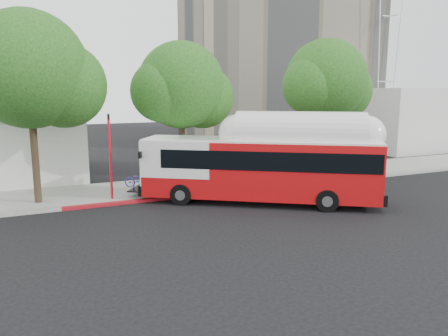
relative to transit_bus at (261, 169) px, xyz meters
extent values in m
plane|color=black|center=(-1.72, -1.27, -1.80)|extent=(120.00, 120.00, 0.00)
cube|color=gray|center=(-1.72, 5.23, -1.72)|extent=(60.00, 5.00, 0.15)
cube|color=gray|center=(-1.72, 2.63, -1.72)|extent=(60.00, 0.30, 0.15)
cube|color=maroon|center=(-4.72, 2.63, -1.72)|extent=(10.00, 0.32, 0.16)
cylinder|color=#2D2116|center=(-10.72, 4.23, 1.24)|extent=(0.36, 0.36, 6.08)
sphere|color=#164714|center=(-10.72, 4.23, 5.04)|extent=(5.80, 5.80, 5.80)
sphere|color=#164714|center=(-9.13, 4.43, 4.28)|extent=(4.35, 4.35, 4.35)
cylinder|color=#2D2116|center=(-2.72, 4.73, 0.92)|extent=(0.36, 0.36, 5.44)
sphere|color=#164714|center=(-2.72, 4.73, 4.32)|extent=(5.00, 5.00, 5.00)
sphere|color=#164714|center=(-1.35, 4.93, 3.64)|extent=(3.75, 3.75, 3.75)
cylinder|color=#2D2116|center=(7.28, 4.53, 1.08)|extent=(0.36, 0.36, 5.76)
sphere|color=#164714|center=(7.28, 4.53, 4.68)|extent=(5.40, 5.40, 5.40)
sphere|color=#164714|center=(8.76, 4.73, 3.96)|extent=(4.05, 4.05, 4.05)
cube|color=silver|center=(28.28, 14.73, 1.20)|extent=(20.00, 12.00, 6.00)
cube|color=red|center=(-0.08, 0.05, 0.01)|extent=(11.47, 8.87, 2.91)
cube|color=black|center=(0.34, -0.23, 0.62)|extent=(10.50, 8.25, 0.95)
cube|color=white|center=(-0.08, 0.05, 1.51)|extent=(11.43, 8.81, 0.10)
cube|color=white|center=(1.59, -1.07, 1.77)|extent=(6.46, 5.25, 0.55)
cube|color=black|center=(-5.54, 3.71, -1.29)|extent=(1.67, 1.95, 0.06)
imported|color=#2D219B|center=(-5.54, 3.71, -0.81)|extent=(1.46, 1.77, 0.91)
cylinder|color=red|center=(-7.12, 3.42, 0.40)|extent=(0.13, 0.13, 4.39)
cube|color=black|center=(-7.12, 3.42, 2.71)|extent=(0.05, 0.44, 0.27)
camera|label=1|loc=(-10.84, -19.60, 4.07)|focal=35.00mm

